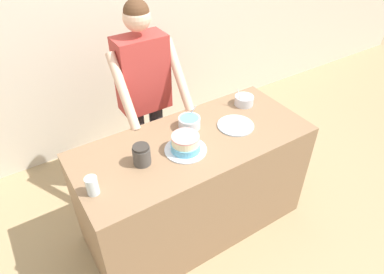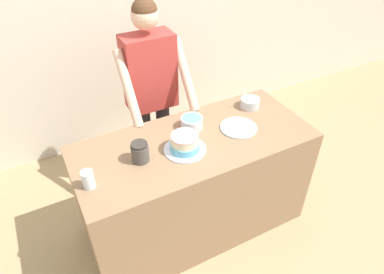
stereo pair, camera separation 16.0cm
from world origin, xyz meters
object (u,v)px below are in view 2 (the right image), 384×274
(drinking_glass, at_px, (88,179))
(ceramic_plate, at_px, (238,128))
(cake, at_px, (185,144))
(frosting_bowl_blue, at_px, (192,122))
(frosting_bowl_pink, at_px, (250,102))
(stoneware_jar, at_px, (140,152))
(person_baker, at_px, (151,84))

(drinking_glass, distance_m, ceramic_plate, 1.16)
(cake, xyz_separation_m, ceramic_plate, (0.47, 0.04, -0.05))
(drinking_glass, relative_size, ceramic_plate, 0.44)
(cake, height_order, ceramic_plate, cake)
(frosting_bowl_blue, xyz_separation_m, frosting_bowl_pink, (0.56, 0.03, -0.01))
(drinking_glass, relative_size, stoneware_jar, 0.85)
(frosting_bowl_pink, xyz_separation_m, ceramic_plate, (-0.25, -0.21, -0.04))
(frosting_bowl_pink, height_order, stoneware_jar, frosting_bowl_pink)
(frosting_bowl_blue, height_order, drinking_glass, frosting_bowl_blue)
(stoneware_jar, bearing_deg, drinking_glass, -167.05)
(person_baker, bearing_deg, frosting_bowl_pink, -37.67)
(drinking_glass, bearing_deg, frosting_bowl_blue, 17.00)
(cake, relative_size, ceramic_plate, 1.06)
(person_baker, bearing_deg, stoneware_jar, -117.70)
(person_baker, distance_m, cake, 0.77)
(cake, distance_m, drinking_glass, 0.68)
(person_baker, xyz_separation_m, ceramic_plate, (0.41, -0.72, -0.13))
(ceramic_plate, bearing_deg, stoneware_jar, 179.78)
(person_baker, relative_size, ceramic_plate, 6.28)
(drinking_glass, bearing_deg, frosting_bowl_pink, 11.70)
(frosting_bowl_pink, distance_m, stoneware_jar, 1.06)
(frosting_bowl_blue, bearing_deg, frosting_bowl_pink, 3.28)
(person_baker, relative_size, frosting_bowl_blue, 10.48)
(person_baker, bearing_deg, cake, -94.87)
(cake, height_order, stoneware_jar, stoneware_jar)
(cake, bearing_deg, frosting_bowl_blue, 52.23)
(person_baker, height_order, frosting_bowl_pink, person_baker)
(frosting_bowl_blue, distance_m, drinking_glass, 0.89)
(cake, bearing_deg, drinking_glass, -176.46)
(person_baker, height_order, ceramic_plate, person_baker)
(person_baker, xyz_separation_m, frosting_bowl_blue, (0.10, -0.54, -0.09))
(person_baker, distance_m, stoneware_jar, 0.81)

